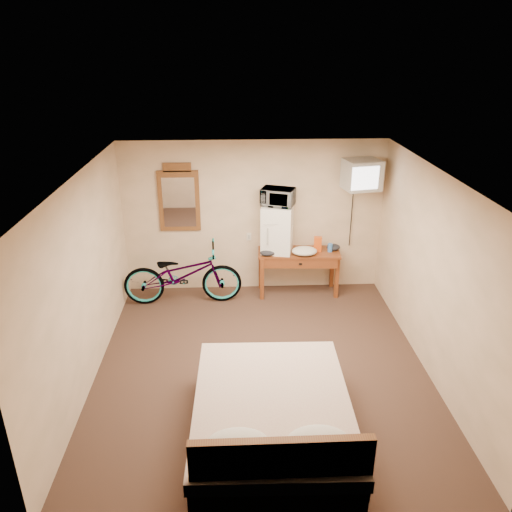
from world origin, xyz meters
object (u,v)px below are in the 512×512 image
desk (299,259)px  blue_cup (330,248)px  crt_television (362,175)px  bed (273,422)px  wall_mirror (179,199)px  bicycle (183,274)px  microwave (278,197)px  mini_fridge (277,229)px

desk → blue_cup: blue_cup is taller
crt_television → bed: 4.13m
crt_television → wall_mirror: 2.87m
desk → bicycle: 1.88m
crt_television → bed: bearing=-115.3°
desk → bicycle: bearing=-173.8°
desk → bed: size_ratio=0.63×
wall_mirror → bicycle: bearing=-85.7°
bicycle → wall_mirror: bearing=2.2°
blue_cup → bed: size_ratio=0.06×
blue_cup → crt_television: 1.26m
desk → blue_cup: 0.54m
desk → bicycle: size_ratio=0.72×
microwave → crt_television: crt_television is taller
mini_fridge → microwave: (0.00, 0.00, 0.52)m
crt_television → wall_mirror: crt_television is taller
desk → crt_television: crt_television is taller
microwave → wall_mirror: wall_mirror is taller
crt_television → wall_mirror: size_ratio=0.58×
desk → wall_mirror: bearing=171.9°
bicycle → desk: bearing=-85.8°
desk → wall_mirror: (-1.90, 0.27, 0.96)m
mini_fridge → crt_television: size_ratio=1.20×
wall_mirror → bed: size_ratio=0.52×
desk → crt_television: size_ratio=2.09×
wall_mirror → bicycle: size_ratio=0.59×
microwave → wall_mirror: bearing=-167.5°
wall_mirror → bed: (1.22, -3.64, -1.30)m
mini_fridge → wall_mirror: wall_mirror is taller
blue_cup → bicycle: bicycle is taller
microwave → wall_mirror: 1.57m
mini_fridge → microwave: bearing=56.3°
blue_cup → bed: 3.61m
microwave → bed: bearing=-75.3°
microwave → bed: size_ratio=0.23×
microwave → crt_television: 1.32m
bed → desk: bearing=78.5°
wall_mirror → microwave: bearing=-7.8°
desk → wall_mirror: size_ratio=1.22×
desk → microwave: microwave is taller
blue_cup → bicycle: size_ratio=0.07×
mini_fridge → blue_cup: (0.86, -0.06, -0.32)m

